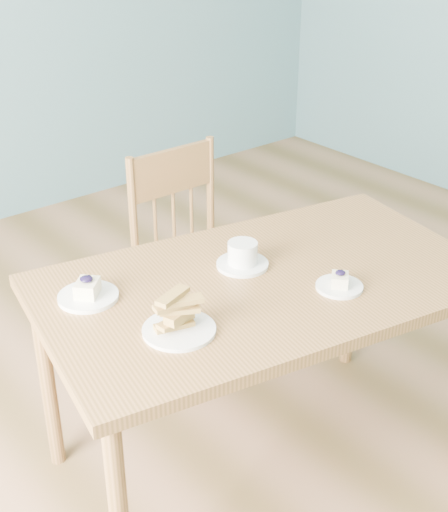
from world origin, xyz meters
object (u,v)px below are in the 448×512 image
object	(u,v)px
cheesecake_plate_far	(88,293)
cheesecake_plate_near	(340,284)
coffee_cup	(243,256)
biscotti_plate	(179,319)
dining_chair	(195,262)
dining_table	(264,299)

from	to	relation	value
cheesecake_plate_far	cheesecake_plate_near	bearing A→B (deg)	-34.71
cheesecake_plate_far	coffee_cup	bearing A→B (deg)	-15.67
biscotti_plate	cheesecake_plate_near	bearing A→B (deg)	-12.90
dining_chair	coffee_cup	bearing A→B (deg)	-110.41
dining_table	dining_chair	xyz separation A→B (m)	(0.19, 0.60, -0.19)
coffee_cup	biscotti_plate	bearing A→B (deg)	-165.27
dining_chair	cheesecake_plate_far	distance (m)	0.80
dining_table	cheesecake_plate_near	distance (m)	0.24
cheesecake_plate_near	biscotti_plate	bearing A→B (deg)	167.10
dining_table	cheesecake_plate_near	size ratio (longest dim) A/B	10.59
dining_table	cheesecake_plate_far	distance (m)	0.52
coffee_cup	biscotti_plate	world-z (taller)	biscotti_plate
cheesecake_plate_near	coffee_cup	xyz separation A→B (m)	(-0.13, 0.28, 0.02)
cheesecake_plate_far	coffee_cup	size ratio (longest dim) A/B	1.07
dining_chair	coffee_cup	size ratio (longest dim) A/B	5.54
dining_table	cheesecake_plate_far	bearing A→B (deg)	164.51
dining_chair	cheesecake_plate_near	distance (m)	0.83
dining_chair	biscotti_plate	distance (m)	0.91
cheesecake_plate_far	dining_chair	bearing A→B (deg)	29.49
coffee_cup	dining_chair	bearing A→B (deg)	59.32
dining_table	biscotti_plate	world-z (taller)	biscotti_plate
dining_chair	biscotti_plate	xyz separation A→B (m)	(-0.55, -0.66, 0.30)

